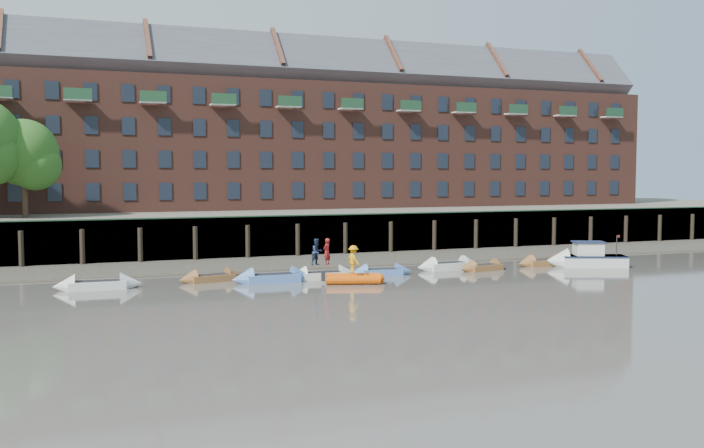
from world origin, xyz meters
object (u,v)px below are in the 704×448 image
rowboat_2 (273,278)px  person_rower_a (327,252)px  rowboat_3 (323,275)px  rowboat_6 (484,267)px  rowboat_0 (98,285)px  rowboat_1 (212,278)px  rib_tender (355,279)px  rowboat_7 (544,262)px  person_rib_crew (353,260)px  rowboat_4 (381,272)px  rowboat_5 (448,266)px  motor_launch (580,258)px  person_rower_b (317,252)px

rowboat_2 → person_rower_a: bearing=5.8°
rowboat_3 → rowboat_6: 11.53m
rowboat_0 → rowboat_2: bearing=-2.6°
rowboat_1 → rib_tender: (7.99, -3.71, 0.05)m
rowboat_7 → person_rib_crew: 16.08m
rowboat_4 → person_rib_crew: size_ratio=2.46×
rib_tender → person_rower_a: bearing=130.0°
rowboat_6 → person_rower_a: size_ratio=2.46×
rowboat_5 → person_rower_a: bearing=-175.7°
rowboat_0 → rowboat_3: rowboat_0 is taller
rowboat_6 → motor_launch: 7.46m
rowboat_2 → motor_launch: motor_launch is taller
rowboat_3 → motor_launch: motor_launch is taller
rowboat_0 → rowboat_3: size_ratio=1.08×
rib_tender → motor_launch: 17.75m
rowboat_1 → rowboat_2: size_ratio=0.86×
rowboat_0 → rowboat_6: bearing=0.8°
rowboat_2 → rib_tender: rowboat_2 is taller
rowboat_3 → rowboat_4: (4.10, 0.36, -0.02)m
rowboat_1 → person_rower_b: (6.35, -1.28, 1.49)m
rowboat_0 → person_rower_a: bearing=-0.2°
rowboat_0 → rowboat_5: (22.84, 0.85, -0.00)m
rowboat_5 → rowboat_2: bearing=-176.6°
rowboat_4 → rib_tender: rowboat_4 is taller
rowboat_0 → person_rower_a: (13.60, -0.48, 1.46)m
rowboat_2 → rowboat_6: size_ratio=1.22×
rowboat_0 → person_rib_crew: person_rib_crew is taller
person_rower_a → person_rower_b: size_ratio=1.00×
rowboat_0 → rowboat_2: 10.06m
rowboat_4 → rowboat_3: bearing=-168.1°
rowboat_2 → rowboat_7: rowboat_2 is taller
motor_launch → person_rib_crew: (-17.77, -1.78, 0.84)m
motor_launch → rowboat_2: bearing=21.0°
person_rower_b → person_rib_crew: size_ratio=0.98×
person_rower_a → motor_launch: bearing=139.6°
rib_tender → rowboat_6: bearing=30.4°
rowboat_5 → rowboat_7: rowboat_5 is taller
rowboat_0 → rowboat_1: (6.61, 0.83, -0.03)m
rowboat_4 → rib_tender: bearing=-129.6°
rowboat_5 → rowboat_7: (7.38, -0.54, -0.02)m
rowboat_1 → person_rower_b: person_rower_b is taller
rowboat_0 → rowboat_4: 17.41m
rowboat_0 → rowboat_6: rowboat_0 is taller
rowboat_4 → rowboat_0: bearing=-173.8°
person_rib_crew → rowboat_4: bearing=-58.4°
rowboat_3 → person_rower_b: person_rower_b is taller
rowboat_3 → person_rib_crew: size_ratio=2.65×
rowboat_5 → person_rib_crew: (-8.34, -3.70, 1.18)m
rowboat_4 → rowboat_7: (12.80, 0.53, 0.02)m
rowboat_1 → rowboat_4: (10.80, -1.05, -0.00)m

